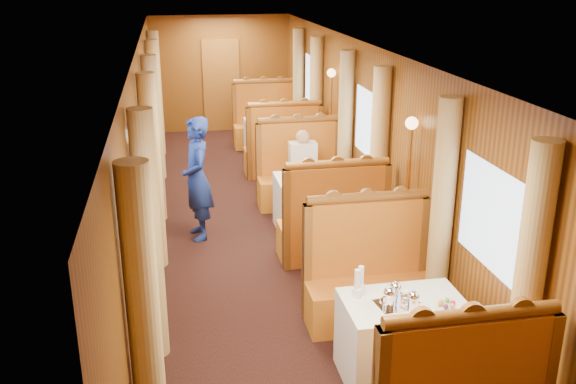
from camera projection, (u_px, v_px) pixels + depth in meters
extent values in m
cube|color=brown|center=(221.00, 86.00, 14.05)|extent=(0.80, 0.04, 2.00)
cube|color=white|center=(403.00, 340.00, 5.60)|extent=(1.05, 0.72, 0.75)
cube|color=#A74012|center=(466.00, 372.00, 4.37)|extent=(1.30, 0.12, 0.80)
cylinder|color=brown|center=(472.00, 315.00, 4.22)|extent=(1.23, 0.10, 0.10)
cube|color=#A74012|center=(369.00, 302.00, 6.53)|extent=(1.30, 0.55, 0.45)
cube|color=#A74012|center=(366.00, 238.00, 6.53)|extent=(1.30, 0.12, 0.80)
cylinder|color=brown|center=(367.00, 197.00, 6.38)|extent=(1.23, 0.10, 0.10)
cube|color=white|center=(314.00, 203.00, 8.85)|extent=(1.05, 0.72, 0.75)
cube|color=#A74012|center=(331.00, 240.00, 8.02)|extent=(1.30, 0.55, 0.45)
cube|color=#A74012|center=(337.00, 199.00, 7.61)|extent=(1.30, 0.12, 0.80)
cylinder|color=brown|center=(337.00, 164.00, 7.47)|extent=(1.23, 0.10, 0.10)
cube|color=#A74012|center=(301.00, 191.00, 9.78)|extent=(1.30, 0.55, 0.45)
cube|color=#A74012|center=(298.00, 148.00, 9.77)|extent=(1.30, 0.12, 0.80)
cylinder|color=brown|center=(298.00, 120.00, 9.63)|extent=(1.23, 0.10, 0.10)
cube|color=white|center=(274.00, 140.00, 12.10)|extent=(1.05, 0.72, 0.75)
cube|color=#A74012|center=(282.00, 161.00, 11.27)|extent=(1.30, 0.55, 0.45)
cube|color=#A74012|center=(284.00, 130.00, 10.86)|extent=(1.30, 0.12, 0.80)
cylinder|color=brown|center=(284.00, 104.00, 10.71)|extent=(1.23, 0.10, 0.10)
cube|color=#A74012|center=(266.00, 135.00, 13.03)|extent=(1.30, 0.55, 0.45)
cube|color=#A74012|center=(264.00, 103.00, 13.02)|extent=(1.30, 0.12, 0.80)
cylinder|color=brown|center=(264.00, 81.00, 12.87)|extent=(1.23, 0.10, 0.10)
cube|color=silver|center=(396.00, 305.00, 5.42)|extent=(0.37, 0.30, 0.01)
cylinder|color=white|center=(446.00, 306.00, 5.39)|extent=(0.23, 0.23, 0.01)
cylinder|color=white|center=(357.00, 293.00, 5.54)|extent=(0.08, 0.08, 0.08)
cylinder|color=white|center=(357.00, 279.00, 5.50)|extent=(0.05, 0.05, 0.18)
cylinder|color=white|center=(360.00, 290.00, 5.60)|extent=(0.08, 0.08, 0.08)
cylinder|color=white|center=(361.00, 276.00, 5.55)|extent=(0.05, 0.05, 0.18)
cylinder|color=silver|center=(313.00, 173.00, 8.66)|extent=(0.06, 0.06, 0.14)
cylinder|color=silver|center=(273.00, 117.00, 11.92)|extent=(0.06, 0.06, 0.14)
cylinder|color=tan|center=(145.00, 331.00, 4.25)|extent=(0.22, 0.22, 2.35)
cylinder|color=tan|center=(149.00, 238.00, 5.70)|extent=(0.22, 0.22, 2.35)
cylinder|color=tan|center=(527.00, 294.00, 4.72)|extent=(0.22, 0.22, 2.35)
cylinder|color=tan|center=(442.00, 218.00, 6.17)|extent=(0.22, 0.22, 2.35)
cylinder|color=tan|center=(152.00, 173.00, 7.50)|extent=(0.22, 0.22, 2.35)
cylinder|color=tan|center=(154.00, 140.00, 8.94)|extent=(0.22, 0.22, 2.35)
cylinder|color=tan|center=(378.00, 161.00, 7.97)|extent=(0.22, 0.22, 2.35)
cylinder|color=tan|center=(345.00, 131.00, 9.42)|extent=(0.22, 0.22, 2.35)
cylinder|color=tan|center=(155.00, 111.00, 10.74)|extent=(0.22, 0.22, 2.35)
cylinder|color=tan|center=(156.00, 94.00, 12.19)|extent=(0.22, 0.22, 2.35)
cylinder|color=tan|center=(316.00, 105.00, 11.22)|extent=(0.22, 0.22, 2.35)
cylinder|color=tan|center=(298.00, 89.00, 12.66)|extent=(0.22, 0.22, 2.35)
cylinder|color=#BF8C3F|center=(151.00, 224.00, 6.68)|extent=(0.04, 0.04, 1.85)
sphere|color=#FFD18C|center=(144.00, 135.00, 6.36)|extent=(0.14, 0.14, 0.14)
cylinder|color=#BF8C3F|center=(406.00, 207.00, 7.16)|extent=(0.04, 0.04, 1.85)
sphere|color=#FFD18C|center=(412.00, 123.00, 6.84)|extent=(0.14, 0.14, 0.14)
cylinder|color=#BF8C3F|center=(155.00, 140.00, 9.92)|extent=(0.04, 0.04, 1.85)
sphere|color=#FFD18C|center=(150.00, 78.00, 9.61)|extent=(0.14, 0.14, 0.14)
cylinder|color=#BF8C3F|center=(330.00, 132.00, 10.40)|extent=(0.04, 0.04, 1.85)
sphere|color=#FFD18C|center=(331.00, 73.00, 10.09)|extent=(0.14, 0.14, 0.14)
imported|color=navy|center=(197.00, 179.00, 8.43)|extent=(0.48, 0.65, 1.65)
cube|color=beige|center=(303.00, 160.00, 9.49)|extent=(0.40, 0.24, 0.55)
sphere|color=tan|center=(303.00, 137.00, 9.37)|extent=(0.20, 0.20, 0.20)
cube|color=beige|center=(305.00, 179.00, 9.41)|extent=(0.36, 0.30, 0.14)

